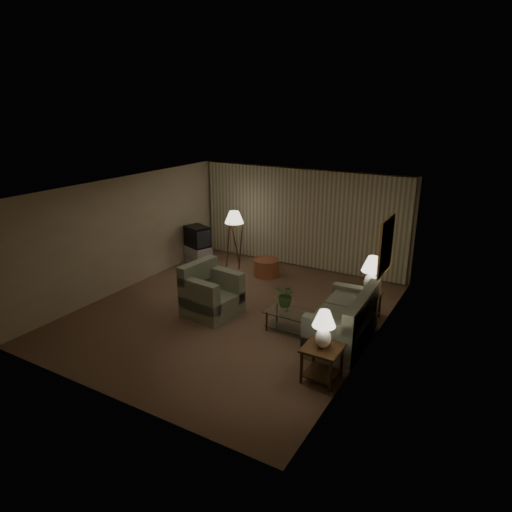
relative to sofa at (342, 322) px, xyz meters
The scene contains 16 objects.
ground 2.53m from the sofa, behind, with size 7.00×7.00×0.00m, color brown.
room_shell 3.23m from the sofa, 147.43° to the left, with size 6.04×7.02×2.72m.
sofa is the anchor object (origin of this frame).
armchair 2.83m from the sofa, behind, with size 1.25×1.21×0.88m.
side_table_near 1.36m from the sofa, 83.66° to the right, with size 0.60×0.60×0.60m.
side_table_far 1.26m from the sofa, 83.16° to the left, with size 0.47×0.39×0.60m.
table_lamp_near 1.47m from the sofa, 83.66° to the right, with size 0.37×0.37×0.64m.
table_lamp_far 1.42m from the sofa, 83.16° to the left, with size 0.45×0.45×0.77m.
coffee_table 0.99m from the sofa, behind, with size 1.06×0.58×0.41m.
tv_cabinet 5.52m from the sofa, 156.15° to the left, with size 0.88×0.72×0.50m, color #9E9EA1.
crt_tv 5.53m from the sofa, 156.15° to the left, with size 0.80×0.69×0.57m, color black.
floor_lamp 4.73m from the sofa, 147.90° to the left, with size 0.51×0.51×1.57m.
ottoman 3.74m from the sofa, 141.16° to the left, with size 0.67×0.67×0.44m, color #AD563A.
vase 1.14m from the sofa, behind, with size 0.16×0.16×0.16m, color white.
flowers 1.21m from the sofa, behind, with size 0.44×0.38×0.49m, color #457132.
book 0.76m from the sofa, 164.68° to the right, with size 0.18×0.25×0.02m, color olive.
Camera 1 is at (4.96, -7.55, 4.35)m, focal length 32.00 mm.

